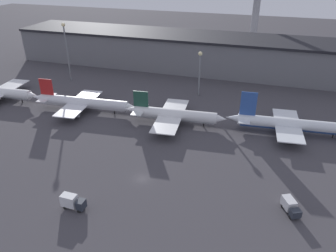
% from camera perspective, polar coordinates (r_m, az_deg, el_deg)
% --- Properties ---
extents(ground, '(600.00, 600.00, 0.00)m').
position_cam_1_polar(ground, '(96.47, -4.58, -9.15)').
color(ground, '#423F44').
extents(terminal_building, '(223.20, 31.31, 18.83)m').
position_cam_1_polar(terminal_building, '(185.10, 7.58, 12.44)').
color(terminal_building, slate).
rests_on(terminal_building, ground).
extents(airplane_1, '(45.97, 28.38, 12.68)m').
position_cam_1_polar(airplane_1, '(139.17, -14.67, 3.94)').
color(airplane_1, silver).
rests_on(airplane_1, ground).
extents(airplane_2, '(39.97, 31.03, 12.14)m').
position_cam_1_polar(airplane_2, '(124.25, 1.01, 1.95)').
color(airplane_2, white).
rests_on(airplane_2, ground).
extents(airplane_3, '(47.63, 26.86, 14.74)m').
position_cam_1_polar(airplane_3, '(125.23, 20.80, 0.23)').
color(airplane_3, white).
rests_on(airplane_3, ground).
extents(service_vehicle_1, '(6.39, 2.51, 3.89)m').
position_cam_1_polar(service_vehicle_1, '(88.66, -16.32, -12.52)').
color(service_vehicle_1, '#282D38').
rests_on(service_vehicle_1, ground).
extents(service_vehicle_3, '(5.10, 6.70, 3.35)m').
position_cam_1_polar(service_vehicle_3, '(89.84, 20.53, -12.91)').
color(service_vehicle_3, '#282D38').
rests_on(service_vehicle_3, ground).
extents(lamp_post_0, '(1.80, 1.80, 28.77)m').
position_cam_1_polar(lamp_post_0, '(172.48, -17.30, 13.25)').
color(lamp_post_0, slate).
rests_on(lamp_post_0, ground).
extents(lamp_post_1, '(1.80, 1.80, 20.31)m').
position_cam_1_polar(lamp_post_1, '(147.73, 5.54, 10.14)').
color(lamp_post_1, slate).
rests_on(lamp_post_1, ground).
extents(control_tower, '(9.00, 9.00, 48.76)m').
position_cam_1_polar(control_tower, '(222.79, 15.13, 19.28)').
color(control_tower, '#99999E').
rests_on(control_tower, ground).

